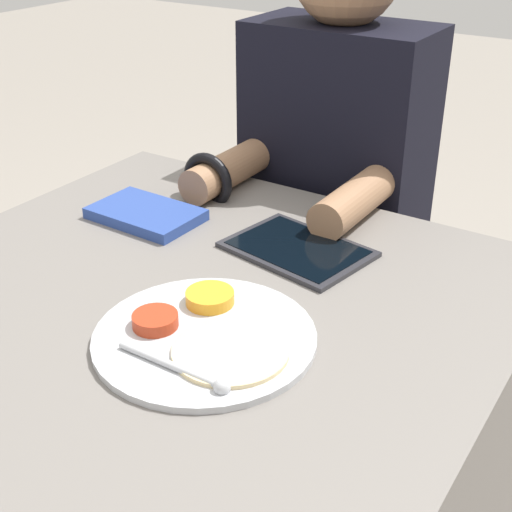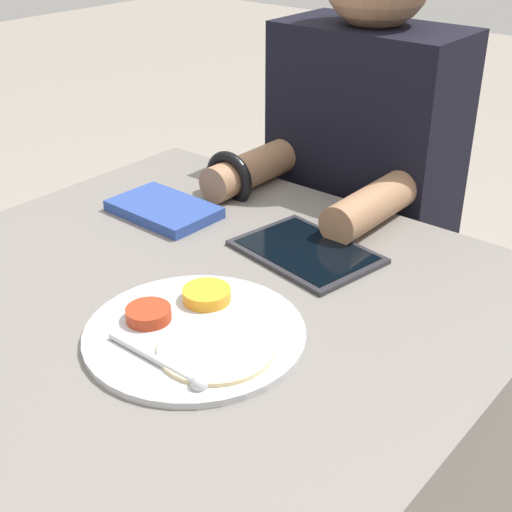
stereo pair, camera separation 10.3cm
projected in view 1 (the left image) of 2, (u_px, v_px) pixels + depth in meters
name	position (u px, v px, depth m)	size (l,w,h in m)	color
dining_table	(196.00, 477.00, 1.24)	(0.92, 0.87, 0.75)	slate
thali_tray	(205.00, 335.00, 0.95)	(0.30, 0.30, 0.03)	#B7BABF
red_notebook	(146.00, 215.00, 1.28)	(0.20, 0.13, 0.02)	silver
tablet_device	(297.00, 249.00, 1.17)	(0.25, 0.20, 0.01)	#28282D
person_diner	(331.00, 236.00, 1.57)	(0.38, 0.42, 1.24)	black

